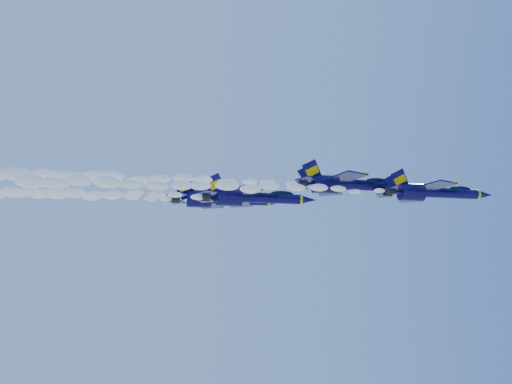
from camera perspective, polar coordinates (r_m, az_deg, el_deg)
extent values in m
cylinder|color=#0A063A|center=(81.82, 18.82, -0.14)|extent=(7.93, 1.32, 1.32)
ellipsoid|color=#0A063A|center=(79.37, 15.28, -0.02)|extent=(1.37, 2.38, 5.64)
cone|color=#0A063A|center=(84.33, 21.88, -0.27)|extent=(2.29, 1.32, 1.32)
cylinder|color=#EEB900|center=(83.79, 21.27, -0.25)|extent=(0.31, 1.37, 1.37)
ellipsoid|color=black|center=(82.68, 19.70, 0.26)|extent=(3.17, 1.03, 0.87)
cube|color=#EEB900|center=(82.62, 19.71, 0.08)|extent=(3.70, 0.88, 0.16)
cube|color=#0A063A|center=(76.99, 17.43, 0.59)|extent=(4.72, 5.60, 0.16)
cube|color=#0A063A|center=(83.14, 15.28, -0.61)|extent=(4.72, 5.60, 0.16)
cube|color=#EEB900|center=(77.56, 18.24, 0.61)|extent=(2.12, 4.41, 0.09)
cube|color=#EEB900|center=(83.68, 16.04, -0.58)|extent=(2.12, 4.41, 0.09)
cube|color=#0A063A|center=(78.10, 14.20, 1.17)|extent=(2.87, 0.91, 3.09)
cube|color=#0A063A|center=(79.74, 13.68, 0.83)|extent=(2.87, 0.91, 3.09)
cylinder|color=black|center=(77.63, 13.38, 0.14)|extent=(1.06, 0.97, 0.97)
cylinder|color=black|center=(78.65, 13.07, -0.06)|extent=(1.06, 0.97, 0.97)
cube|color=#EEB900|center=(80.78, 17.12, 0.40)|extent=(9.69, 0.31, 0.07)
ellipsoid|color=white|center=(72.46, -4.63, 0.60)|extent=(47.21, 1.72, 1.55)
cylinder|color=#0A063A|center=(80.29, 10.98, 0.63)|extent=(8.43, 1.41, 1.41)
ellipsoid|color=#0A063A|center=(78.45, 6.94, 0.78)|extent=(1.46, 2.53, 6.00)
cone|color=#0A063A|center=(82.31, 14.54, 0.46)|extent=(2.44, 1.41, 1.41)
cylinder|color=#EEB900|center=(81.86, 13.82, 0.50)|extent=(0.33, 1.46, 1.46)
ellipsoid|color=black|center=(81.02, 12.02, 1.06)|extent=(3.37, 1.10, 0.93)
cube|color=#EEB900|center=(80.95, 12.03, 0.87)|extent=(3.93, 0.94, 0.17)
cube|color=#0A063A|center=(75.50, 8.95, 1.47)|extent=(5.02, 5.95, 0.17)
cube|color=#0A063A|center=(82.41, 7.34, 0.11)|extent=(5.02, 5.95, 0.17)
cube|color=#EEB900|center=(75.94, 9.89, 1.49)|extent=(2.26, 4.69, 0.09)
cube|color=#EEB900|center=(82.81, 8.21, 0.13)|extent=(2.26, 4.69, 0.09)
cube|color=#0A063A|center=(77.38, 5.64, 2.06)|extent=(3.05, 0.96, 3.28)
cube|color=#0A063A|center=(79.21, 5.28, 1.68)|extent=(3.05, 0.96, 3.28)
cylinder|color=black|center=(77.03, 4.72, 0.96)|extent=(1.12, 1.03, 1.03)
cylinder|color=black|center=(78.17, 4.51, 0.73)|extent=(1.12, 1.03, 1.03)
cube|color=#EEB900|center=(79.55, 9.06, 1.22)|extent=(10.31, 0.33, 0.07)
ellipsoid|color=white|center=(75.57, -13.41, 1.41)|extent=(47.21, 1.83, 1.64)
cylinder|color=#0A063A|center=(86.50, 1.50, -0.64)|extent=(9.05, 1.51, 1.51)
ellipsoid|color=#0A063A|center=(85.55, -2.67, -0.52)|extent=(1.57, 2.71, 6.43)
cone|color=#0A063A|center=(87.75, 5.24, -0.78)|extent=(2.61, 1.51, 1.51)
cylinder|color=#EEB900|center=(87.46, 4.48, -0.75)|extent=(0.35, 1.57, 1.57)
ellipsoid|color=black|center=(87.00, 2.60, -0.20)|extent=(3.62, 1.18, 0.99)
cube|color=#EEB900|center=(86.93, 2.61, -0.39)|extent=(4.22, 1.01, 0.18)
cube|color=#0A063A|center=(81.91, -1.08, 0.11)|extent=(5.39, 6.39, 0.18)
cube|color=#0A063A|center=(89.66, -1.82, -1.12)|extent=(5.39, 6.39, 0.18)
cube|color=#EEB900|center=(82.14, -0.11, 0.14)|extent=(2.42, 5.03, 0.10)
cube|color=#EEB900|center=(89.87, -0.93, -1.09)|extent=(2.42, 5.03, 0.10)
cube|color=#0A063A|center=(84.69, -4.06, 0.73)|extent=(3.27, 1.03, 3.52)
cube|color=#0A063A|center=(86.72, -4.19, 0.38)|extent=(3.27, 1.03, 3.52)
cylinder|color=black|center=(84.58, -4.98, -0.36)|extent=(1.21, 1.11, 1.11)
cylinder|color=black|center=(85.85, -5.05, -0.56)|extent=(1.21, 1.11, 1.11)
cube|color=#EEB900|center=(86.18, -0.47, -0.06)|extent=(11.06, 0.35, 0.08)
ellipsoid|color=white|center=(86.84, -21.09, 0.02)|extent=(47.21, 1.96, 1.76)
cylinder|color=#0A063A|center=(95.16, -1.67, -0.80)|extent=(9.65, 1.61, 1.61)
ellipsoid|color=#0A063A|center=(94.51, -5.73, -0.68)|extent=(1.67, 2.90, 6.87)
cone|color=#0A063A|center=(96.17, 2.01, -0.94)|extent=(2.79, 1.61, 1.61)
cylinder|color=#EEB900|center=(95.93, 1.25, -0.91)|extent=(0.38, 1.67, 1.67)
ellipsoid|color=black|center=(95.60, -0.58, -0.38)|extent=(3.86, 1.26, 1.06)
cube|color=#EEB900|center=(95.53, -0.58, -0.56)|extent=(4.51, 1.07, 0.19)
cube|color=#0A063A|center=(90.50, -4.33, -0.08)|extent=(5.75, 6.82, 0.19)
cube|color=#0A063A|center=(98.83, -4.78, -1.26)|extent=(5.75, 6.82, 0.19)
cube|color=#EEB900|center=(90.66, -3.39, -0.05)|extent=(2.59, 5.37, 0.11)
cube|color=#EEB900|center=(98.98, -3.91, -1.23)|extent=(2.59, 5.37, 0.11)
cube|color=#0A063A|center=(93.71, -7.10, 0.52)|extent=(3.49, 1.10, 3.76)
cube|color=#0A063A|center=(95.89, -7.16, 0.19)|extent=(3.49, 1.10, 3.76)
cylinder|color=black|center=(93.68, -8.00, -0.53)|extent=(1.29, 1.18, 1.18)
cylinder|color=black|center=(95.03, -8.02, -0.72)|extent=(1.29, 1.18, 1.18)
cube|color=#EEB900|center=(94.99, -3.59, -0.24)|extent=(11.80, 0.38, 0.09)
ellipsoid|color=white|center=(96.89, -22.43, -0.19)|extent=(47.21, 2.09, 1.88)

